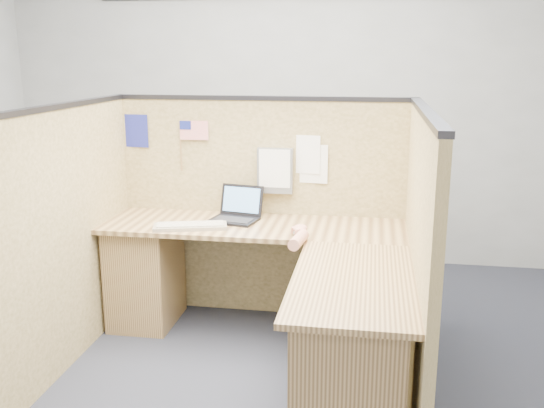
% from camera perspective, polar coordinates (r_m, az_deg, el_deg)
% --- Properties ---
extents(floor, '(5.00, 5.00, 0.00)m').
position_cam_1_polar(floor, '(3.58, -3.90, -16.20)').
color(floor, '#1F212C').
rests_on(floor, ground).
extents(wall_back, '(5.00, 0.00, 5.00)m').
position_cam_1_polar(wall_back, '(5.33, 1.52, 9.59)').
color(wall_back, gray).
rests_on(wall_back, floor).
extents(cubicle_partitions, '(2.06, 1.83, 1.53)m').
position_cam_1_polar(cubicle_partitions, '(3.67, -2.55, -2.40)').
color(cubicle_partitions, brown).
rests_on(cubicle_partitions, floor).
extents(l_desk, '(1.95, 1.75, 0.73)m').
position_cam_1_polar(l_desk, '(3.63, -0.09, -8.86)').
color(l_desk, brown).
rests_on(l_desk, floor).
extents(laptop, '(0.34, 0.34, 0.22)m').
position_cam_1_polar(laptop, '(4.03, -3.46, -0.71)').
color(laptop, black).
rests_on(laptop, l_desk).
extents(keyboard, '(0.48, 0.27, 0.03)m').
position_cam_1_polar(keyboard, '(3.85, -7.70, -2.07)').
color(keyboard, gray).
rests_on(keyboard, l_desk).
extents(mouse, '(0.11, 0.08, 0.04)m').
position_cam_1_polar(mouse, '(3.66, 2.66, -2.68)').
color(mouse, '#BABABF').
rests_on(mouse, l_desk).
extents(hand_forearm, '(0.10, 0.37, 0.08)m').
position_cam_1_polar(hand_forearm, '(3.53, 2.56, -3.06)').
color(hand_forearm, tan).
rests_on(hand_forearm, l_desk).
extents(blue_poster, '(0.17, 0.02, 0.23)m').
position_cam_1_polar(blue_poster, '(4.33, -12.63, 6.73)').
color(blue_poster, navy).
rests_on(blue_poster, cubicle_partitions).
extents(american_flag, '(0.20, 0.01, 0.35)m').
position_cam_1_polar(american_flag, '(4.19, -7.65, 6.73)').
color(american_flag, olive).
rests_on(american_flag, cubicle_partitions).
extents(file_holder, '(0.24, 0.05, 0.31)m').
position_cam_1_polar(file_holder, '(4.08, 0.29, 3.17)').
color(file_holder, slate).
rests_on(file_holder, cubicle_partitions).
extents(paper_left, '(0.20, 0.03, 0.26)m').
position_cam_1_polar(paper_left, '(4.06, 3.15, 4.68)').
color(paper_left, white).
rests_on(paper_left, cubicle_partitions).
extents(paper_right, '(0.20, 0.02, 0.26)m').
position_cam_1_polar(paper_right, '(4.06, 3.84, 3.79)').
color(paper_right, white).
rests_on(paper_right, cubicle_partitions).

